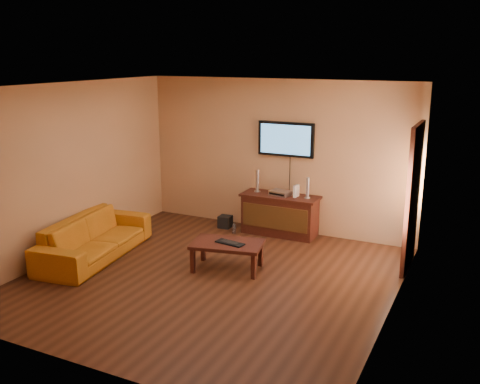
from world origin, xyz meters
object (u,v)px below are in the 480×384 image
Objects in this scene: coffee_table at (227,246)px; speaker_left at (257,182)px; game_console at (296,191)px; sofa at (94,231)px; subwoofer at (225,222)px; media_console at (280,215)px; bottle at (234,228)px; av_receiver at (280,193)px; speaker_right at (308,189)px; television at (286,139)px; keyboard at (230,243)px.

coffee_table is 1.98m from speaker_left.
speaker_left reaches higher than coffee_table.
sofa is at bearing -128.53° from game_console.
subwoofer is at bearing -166.83° from speaker_left.
media_console is 0.54m from game_console.
media_console reaches higher than subwoofer.
speaker_left is 0.93m from bottle.
media_console is at bearing -90.83° from av_receiver.
sofa is at bearing -121.21° from subwoofer.
speaker_right is (0.60, 1.85, 0.52)m from coffee_table.
television reaches higher than coffee_table.
sofa is 5.98× the size of speaker_right.
sofa is 3.58m from speaker_right.
bottle is (-0.75, -0.53, -1.59)m from television.
coffee_table is at bearing -64.58° from subwoofer.
subwoofer is 0.36m from bottle.
bottle is at bearing -130.12° from speaker_left.
subwoofer is (-1.04, -0.31, -1.56)m from television.
game_console is (0.29, 0.02, 0.46)m from media_console.
av_receiver is 1.23m from subwoofer.
speaker_right is 1.66× the size of subwoofer.
game_console reaches higher than keyboard.
television is 2.55× the size of speaker_left.
sofa is 3.20m from av_receiver.
coffee_table is (-0.10, -2.05, -1.30)m from television.
speaker_right is at bearing 12.04° from av_receiver.
speaker_right is (2.71, 2.30, 0.46)m from sofa.
sofa reaches higher than subwoofer.
television reaches higher than speaker_right.
game_console reaches higher than subwoofer.
subwoofer is at bearing 143.16° from bottle.
speaker_right is at bearing 2.15° from media_console.
bottle is at bearing -39.75° from subwoofer.
sofa is 4.79× the size of keyboard.
media_console is at bearing 2.17° from subwoofer.
keyboard is at bearing -80.77° from av_receiver.
game_console is 1.16× the size of bottle.
television reaches higher than speaker_left.
keyboard is (0.41, -1.89, -0.47)m from speaker_left.
coffee_table is 0.09m from keyboard.
game_console is at bearing -35.18° from television.
speaker_left is 1.99m from keyboard.
av_receiver is 1.88m from keyboard.
subwoofer is at bearing 118.33° from coffee_table.
sofa reaches higher than av_receiver.
television is at bearing 90.00° from media_console.
speaker_right is 2.01× the size of bottle.
coffee_table is 5.15× the size of subwoofer.
television is 0.94m from av_receiver.
sofa is 2.50m from subwoofer.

